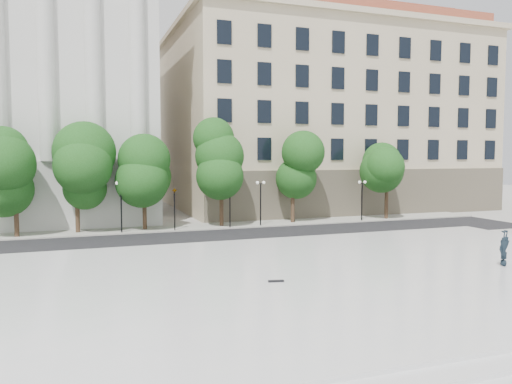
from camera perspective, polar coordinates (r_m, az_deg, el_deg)
ground at (r=22.57m, az=5.17°, el=-12.47°), size 160.00×160.00×0.00m
plaza at (r=25.17m, az=2.26°, el=-10.16°), size 44.00×22.00×0.45m
street at (r=39.24m, az=-5.97°, el=-5.30°), size 60.00×8.00×0.02m
far_sidewalk at (r=45.01m, az=-7.78°, el=-4.02°), size 60.00×4.00×0.12m
building_east at (r=65.53m, az=6.86°, el=8.26°), size 36.00×26.15×23.00m
traffic_light_west at (r=42.69m, az=-9.32°, el=0.41°), size 0.91×1.74×4.19m
traffic_light_east at (r=43.83m, az=-3.00°, el=0.61°), size 0.73×1.85×4.23m
person_lying at (r=30.56m, az=26.42°, el=-7.09°), size 1.30×2.08×0.53m
skateboard at (r=24.15m, az=2.31°, el=-10.13°), size 0.78×0.34×0.08m
street_trees at (r=43.93m, az=-8.90°, el=2.78°), size 37.93×5.15×7.96m
lamp_posts at (r=43.17m, az=-8.44°, el=-0.52°), size 36.92×0.28×4.56m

